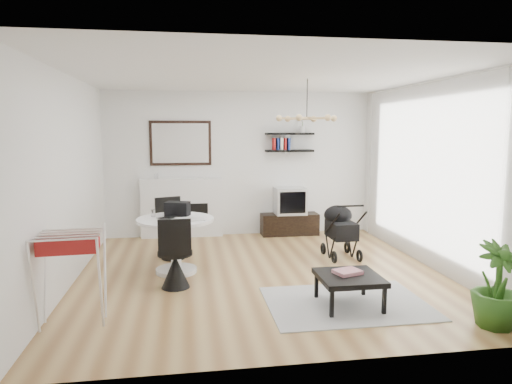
{
  "coord_description": "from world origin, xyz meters",
  "views": [
    {
      "loc": [
        -1.01,
        -6.06,
        1.98
      ],
      "look_at": [
        -0.01,
        0.4,
        1.1
      ],
      "focal_mm": 32.0,
      "sensor_mm": 36.0,
      "label": 1
    }
  ],
  "objects": [
    {
      "name": "floor",
      "position": [
        0.0,
        0.0,
        0.0
      ],
      "size": [
        5.0,
        5.0,
        0.0
      ],
      "primitive_type": "plane",
      "color": "olive",
      "rests_on": "ground"
    },
    {
      "name": "ceiling",
      "position": [
        0.0,
        0.0,
        2.7
      ],
      "size": [
        5.0,
        5.0,
        0.0
      ],
      "primitive_type": "plane",
      "color": "white",
      "rests_on": "wall_back"
    },
    {
      "name": "wall_back",
      "position": [
        0.0,
        2.5,
        1.35
      ],
      "size": [
        5.0,
        0.0,
        5.0
      ],
      "primitive_type": "plane",
      "rotation": [
        1.57,
        0.0,
        0.0
      ],
      "color": "white",
      "rests_on": "floor"
    },
    {
      "name": "wall_left",
      "position": [
        -2.5,
        0.0,
        1.35
      ],
      "size": [
        0.0,
        5.0,
        5.0
      ],
      "primitive_type": "plane",
      "rotation": [
        1.57,
        0.0,
        1.57
      ],
      "color": "white",
      "rests_on": "floor"
    },
    {
      "name": "wall_right",
      "position": [
        2.5,
        0.0,
        1.35
      ],
      "size": [
        0.0,
        5.0,
        5.0
      ],
      "primitive_type": "plane",
      "rotation": [
        1.57,
        0.0,
        -1.57
      ],
      "color": "white",
      "rests_on": "floor"
    },
    {
      "name": "sheer_curtain",
      "position": [
        2.4,
        0.2,
        1.35
      ],
      "size": [
        0.04,
        3.6,
        2.6
      ],
      "primitive_type": "cube",
      "color": "white",
      "rests_on": "wall_right"
    },
    {
      "name": "fireplace",
      "position": [
        -1.1,
        2.42,
        0.69
      ],
      "size": [
        1.5,
        0.17,
        2.16
      ],
      "color": "white",
      "rests_on": "floor"
    },
    {
      "name": "shelf_lower",
      "position": [
        0.93,
        2.37,
        1.6
      ],
      "size": [
        0.9,
        0.25,
        0.04
      ],
      "primitive_type": "cube",
      "color": "black",
      "rests_on": "wall_back"
    },
    {
      "name": "shelf_upper",
      "position": [
        0.93,
        2.37,
        1.92
      ],
      "size": [
        0.9,
        0.25,
        0.04
      ],
      "primitive_type": "cube",
      "color": "black",
      "rests_on": "wall_back"
    },
    {
      "name": "pendant_lamp",
      "position": [
        0.7,
        0.3,
        2.15
      ],
      "size": [
        0.9,
        0.9,
        0.1
      ],
      "primitive_type": null,
      "color": "tan",
      "rests_on": "ceiling"
    },
    {
      "name": "tv_console",
      "position": [
        0.93,
        2.3,
        0.2
      ],
      "size": [
        1.09,
        0.38,
        0.41
      ],
      "primitive_type": "cube",
      "color": "black",
      "rests_on": "floor"
    },
    {
      "name": "crt_tv",
      "position": [
        0.93,
        2.3,
        0.66
      ],
      "size": [
        0.58,
        0.5,
        0.5
      ],
      "color": "silver",
      "rests_on": "tv_console"
    },
    {
      "name": "dining_table",
      "position": [
        -1.17,
        0.24,
        0.51
      ],
      "size": [
        1.06,
        1.06,
        0.78
      ],
      "color": "white",
      "rests_on": "floor"
    },
    {
      "name": "laptop",
      "position": [
        -1.26,
        0.19,
        0.79
      ],
      "size": [
        0.34,
        0.32,
        0.02
      ],
      "primitive_type": "imported",
      "rotation": [
        0.0,
        0.0,
        0.63
      ],
      "color": "black",
      "rests_on": "dining_table"
    },
    {
      "name": "black_bag",
      "position": [
        -1.14,
        0.43,
        0.87
      ],
      "size": [
        0.38,
        0.29,
        0.2
      ],
      "primitive_type": "cube",
      "rotation": [
        0.0,
        0.0,
        -0.32
      ],
      "color": "black",
      "rests_on": "dining_table"
    },
    {
      "name": "newspaper",
      "position": [
        -0.97,
        0.11,
        0.78
      ],
      "size": [
        0.42,
        0.36,
        0.01
      ],
      "primitive_type": "cube",
      "rotation": [
        0.0,
        0.0,
        0.14
      ],
      "color": "beige",
      "rests_on": "dining_table"
    },
    {
      "name": "drinking_glass",
      "position": [
        -1.48,
        0.39,
        0.82
      ],
      "size": [
        0.06,
        0.06,
        0.1
      ],
      "primitive_type": "cylinder",
      "color": "white",
      "rests_on": "dining_table"
    },
    {
      "name": "chair_far",
      "position": [
        -1.24,
        0.99,
        0.3
      ],
      "size": [
        0.49,
        0.51,
        0.94
      ],
      "rotation": [
        0.0,
        0.0,
        0.36
      ],
      "color": "black",
      "rests_on": "floor"
    },
    {
      "name": "chair_near",
      "position": [
        -1.17,
        -0.41,
        0.29
      ],
      "size": [
        0.44,
        0.44,
        0.92
      ],
      "rotation": [
        0.0,
        0.0,
        3.17
      ],
      "color": "black",
      "rests_on": "floor"
    },
    {
      "name": "drying_rack",
      "position": [
        -2.18,
        -1.36,
        0.51
      ],
      "size": [
        0.69,
        0.65,
        0.97
      ],
      "rotation": [
        0.0,
        0.0,
        0.07
      ],
      "color": "white",
      "rests_on": "floor"
    },
    {
      "name": "stroller",
      "position": [
        1.37,
        0.68,
        0.39
      ],
      "size": [
        0.47,
        0.76,
        0.9
      ],
      "rotation": [
        0.0,
        0.0,
        0.02
      ],
      "color": "black",
      "rests_on": "floor"
    },
    {
      "name": "rug",
      "position": [
        0.79,
        -1.25,
        0.01
      ],
      "size": [
        1.83,
        1.32,
        0.01
      ],
      "primitive_type": "cube",
      "color": "#9B9B9B",
      "rests_on": "floor"
    },
    {
      "name": "coffee_table",
      "position": [
        0.78,
        -1.32,
        0.32
      ],
      "size": [
        0.69,
        0.69,
        0.35
      ],
      "rotation": [
        0.0,
        0.0,
        -0.0
      ],
      "color": "black",
      "rests_on": "rug"
    },
    {
      "name": "magazines",
      "position": [
        0.78,
        -1.26,
        0.38
      ],
      "size": [
        0.34,
        0.3,
        0.04
      ],
      "primitive_type": "cube",
      "rotation": [
        0.0,
        0.0,
        0.31
      ],
      "color": "#D3344E",
      "rests_on": "coffee_table"
    },
    {
      "name": "potted_plant",
      "position": [
        2.06,
        -2.06,
        0.44
      ],
      "size": [
        0.61,
        0.61,
        0.87
      ],
      "primitive_type": "imported",
      "rotation": [
        0.0,
        0.0,
        0.3
      ],
      "color": "#2C5B1A",
      "rests_on": "floor"
    }
  ]
}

